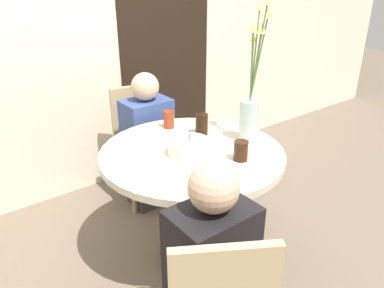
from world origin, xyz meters
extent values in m
plane|color=#6B5B4C|center=(0.00, 0.00, 0.00)|extent=(16.00, 16.00, 0.00)
cube|color=beige|center=(0.00, 1.27, 1.30)|extent=(8.00, 0.05, 2.60)
cube|color=black|center=(0.66, 1.24, 1.02)|extent=(0.90, 0.01, 2.05)
cylinder|color=beige|center=(0.00, 0.00, 0.74)|extent=(1.05, 1.05, 0.04)
cylinder|color=#4C4742|center=(0.00, 0.00, 0.38)|extent=(0.11, 0.11, 0.69)
cylinder|color=#4C4742|center=(0.00, 0.00, 0.01)|extent=(0.42, 0.42, 0.03)
cube|color=#9E896B|center=(0.14, 0.79, 0.41)|extent=(0.46, 0.46, 0.04)
cube|color=tan|center=(0.17, 0.97, 0.66)|extent=(0.38, 0.10, 0.46)
cylinder|color=tan|center=(-0.06, 0.65, 0.20)|extent=(0.03, 0.03, 0.39)
cylinder|color=tan|center=(0.28, 0.59, 0.20)|extent=(0.03, 0.03, 0.39)
cylinder|color=tan|center=(0.00, 0.99, 0.20)|extent=(0.03, 0.03, 0.39)
cylinder|color=tan|center=(0.34, 0.93, 0.20)|extent=(0.03, 0.03, 0.39)
cylinder|color=white|center=(-0.04, -0.03, 0.80)|extent=(0.24, 0.24, 0.08)
cylinder|color=#E54C4C|center=(-0.04, -0.03, 0.86)|extent=(0.01, 0.01, 0.04)
cylinder|color=#B2C6C1|center=(0.36, -0.08, 0.89)|extent=(0.11, 0.11, 0.25)
cylinder|color=#4C7538|center=(0.39, -0.09, 1.28)|extent=(0.07, 0.03, 0.55)
cone|color=#EFCC66|center=(0.42, -0.11, 1.55)|extent=(0.04, 0.04, 0.04)
cylinder|color=#4C7538|center=(0.41, -0.05, 1.26)|extent=(0.10, 0.07, 0.51)
cone|color=#EFCC66|center=(0.45, -0.02, 1.52)|extent=(0.04, 0.04, 0.05)
cylinder|color=#4C7538|center=(0.34, -0.10, 1.22)|extent=(0.05, 0.03, 0.42)
cone|color=#EFCC66|center=(0.32, -0.11, 1.43)|extent=(0.05, 0.05, 0.05)
cylinder|color=#4C7538|center=(0.39, -0.08, 1.21)|extent=(0.06, 0.01, 0.41)
cone|color=#EFCC66|center=(0.41, -0.09, 1.41)|extent=(0.05, 0.05, 0.06)
cylinder|color=#4C7538|center=(0.39, -0.05, 1.18)|extent=(0.07, 0.08, 0.35)
cone|color=#EFCC66|center=(0.43, -0.01, 1.35)|extent=(0.04, 0.04, 0.04)
cylinder|color=#4C7538|center=(0.40, -0.09, 1.25)|extent=(0.08, 0.03, 0.48)
cone|color=#EFCC66|center=(0.44, -0.10, 1.49)|extent=(0.05, 0.05, 0.06)
cylinder|color=white|center=(-0.20, 0.19, 0.77)|extent=(0.20, 0.20, 0.01)
cylinder|color=maroon|center=(0.09, 0.37, 0.82)|extent=(0.07, 0.07, 0.11)
cylinder|color=#33190C|center=(0.14, -0.25, 0.82)|extent=(0.08, 0.08, 0.11)
cylinder|color=black|center=(0.19, 0.15, 0.83)|extent=(0.08, 0.08, 0.13)
cube|color=#383333|center=(0.13, 0.71, 0.22)|extent=(0.31, 0.24, 0.43)
cube|color=#33477F|center=(0.13, 0.71, 0.64)|extent=(0.34, 0.24, 0.42)
sphere|color=#D1A889|center=(0.13, 0.71, 0.95)|extent=(0.20, 0.20, 0.20)
cube|color=black|center=(-0.37, -0.62, 0.64)|extent=(0.34, 0.24, 0.42)
sphere|color=#D1A889|center=(-0.37, -0.62, 0.95)|extent=(0.20, 0.20, 0.20)
camera|label=1|loc=(-1.17, -1.53, 1.68)|focal=35.00mm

